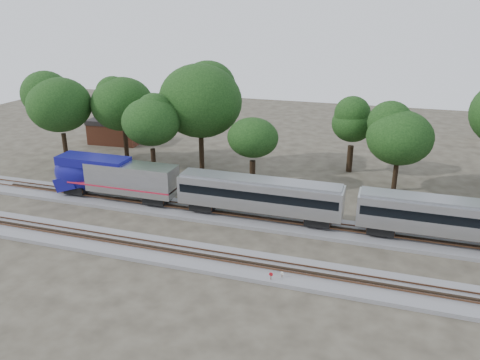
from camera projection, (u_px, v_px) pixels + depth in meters
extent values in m
plane|color=#383328|center=(231.00, 243.00, 48.38)|extent=(160.00, 160.00, 0.00)
cube|color=slate|center=(248.00, 218.00, 53.67)|extent=(160.00, 5.00, 0.40)
cube|color=brown|center=(246.00, 217.00, 52.87)|extent=(160.00, 0.08, 0.15)
cube|color=brown|center=(250.00, 212.00, 54.15)|extent=(160.00, 0.08, 0.15)
cube|color=slate|center=(218.00, 260.00, 44.74)|extent=(160.00, 5.00, 0.40)
cube|color=brown|center=(215.00, 259.00, 43.94)|extent=(160.00, 0.08, 0.15)
cube|color=brown|center=(220.00, 252.00, 45.22)|extent=(160.00, 0.08, 0.15)
cube|color=#B4B7BC|center=(132.00, 178.00, 56.82)|extent=(11.34, 3.21, 3.53)
ellipsoid|color=navy|center=(75.00, 173.00, 59.26)|extent=(5.78, 3.34, 4.92)
cube|color=navy|center=(93.00, 161.00, 57.76)|extent=(9.09, 3.15, 1.07)
cube|color=black|center=(78.00, 166.00, 58.74)|extent=(0.48, 2.46, 1.40)
cube|color=#AC1A32|center=(123.00, 184.00, 57.51)|extent=(13.91, 3.25, 0.19)
cube|color=black|center=(78.00, 188.00, 59.90)|extent=(2.78, 2.35, 0.96)
cube|color=black|center=(157.00, 198.00, 56.66)|extent=(2.78, 2.35, 0.96)
cube|color=#B4B7BC|center=(259.00, 194.00, 52.24)|extent=(18.62, 3.21, 3.21)
cube|color=black|center=(259.00, 192.00, 52.13)|extent=(17.98, 3.26, 0.96)
cube|color=gray|center=(259.00, 180.00, 51.67)|extent=(18.19, 2.57, 0.37)
cube|color=black|center=(204.00, 204.00, 54.90)|extent=(2.78, 2.35, 0.96)
cube|color=black|center=(318.00, 219.00, 51.01)|extent=(2.78, 2.35, 0.96)
cube|color=#B4B7BC|center=(453.00, 217.00, 46.46)|extent=(18.62, 3.21, 3.21)
cube|color=black|center=(454.00, 215.00, 46.35)|extent=(17.98, 3.26, 0.96)
cube|color=gray|center=(456.00, 202.00, 45.88)|extent=(18.19, 2.57, 0.37)
cube|color=black|center=(381.00, 227.00, 49.12)|extent=(2.78, 2.35, 0.96)
cylinder|color=#512D19|center=(271.00, 279.00, 41.10)|extent=(0.07, 0.07, 0.99)
cylinder|color=red|center=(271.00, 274.00, 40.95)|extent=(0.35, 0.05, 0.35)
cylinder|color=#512D19|center=(282.00, 277.00, 41.49)|extent=(0.06, 0.06, 0.85)
cylinder|color=silver|center=(282.00, 273.00, 41.36)|extent=(0.30, 0.10, 0.30)
cube|color=#512D19|center=(277.00, 282.00, 41.26)|extent=(0.55, 0.40, 0.30)
cube|color=brown|center=(118.00, 132.00, 84.45)|extent=(9.23, 6.73, 3.55)
cube|color=black|center=(117.00, 121.00, 83.70)|extent=(9.44, 6.94, 0.80)
cylinder|color=black|center=(66.00, 150.00, 71.39)|extent=(0.70, 0.70, 5.10)
ellipsoid|color=black|center=(60.00, 105.00, 69.00)|extent=(9.61, 9.61, 8.17)
cylinder|color=black|center=(126.00, 147.00, 73.14)|extent=(0.70, 0.70, 4.97)
ellipsoid|color=black|center=(123.00, 104.00, 70.81)|extent=(9.37, 9.37, 7.97)
cylinder|color=black|center=(154.00, 164.00, 65.83)|extent=(0.70, 0.70, 4.47)
ellipsoid|color=black|center=(151.00, 122.00, 63.73)|extent=(8.43, 8.43, 7.17)
cylinder|color=black|center=(202.00, 152.00, 69.55)|extent=(0.70, 0.70, 5.58)
ellipsoid|color=black|center=(200.00, 101.00, 66.94)|extent=(10.53, 10.53, 8.95)
cylinder|color=black|center=(252.00, 174.00, 63.04)|extent=(0.70, 0.70, 3.72)
ellipsoid|color=black|center=(253.00, 138.00, 61.29)|extent=(7.02, 7.02, 5.97)
cylinder|color=black|center=(350.00, 159.00, 69.03)|extent=(0.70, 0.70, 3.95)
ellipsoid|color=black|center=(353.00, 123.00, 67.19)|extent=(7.44, 7.44, 6.33)
cylinder|color=black|center=(395.00, 176.00, 61.80)|extent=(0.70, 0.70, 3.91)
ellipsoid|color=black|center=(400.00, 138.00, 59.97)|extent=(7.38, 7.38, 6.27)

